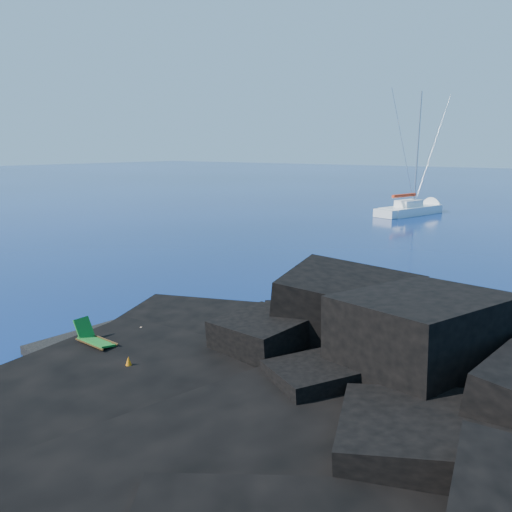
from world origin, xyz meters
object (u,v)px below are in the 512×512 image
(marker_cone, at_px, (129,365))
(sailboat, at_px, (411,214))
(deck_chair, at_px, (96,336))
(sunbather, at_px, (134,327))

(marker_cone, bearing_deg, sailboat, 99.01)
(sailboat, relative_size, deck_chair, 8.05)
(sailboat, distance_m, sunbather, 46.21)
(sailboat, xyz_separation_m, marker_cone, (7.72, -48.70, 0.65))
(sunbather, xyz_separation_m, marker_cone, (2.99, -2.73, 0.12))
(sailboat, height_order, sunbather, sailboat)
(sailboat, distance_m, marker_cone, 49.31)
(sunbather, bearing_deg, marker_cone, -37.60)
(sailboat, relative_size, marker_cone, 24.00)
(sailboat, distance_m, deck_chair, 48.50)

